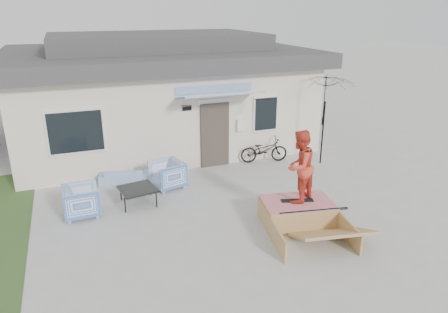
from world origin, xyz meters
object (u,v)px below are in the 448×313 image
object	(u,v)px
coffee_table	(138,196)
skater	(300,165)
bicycle	(264,147)
skateboard	(297,200)
loveseat	(125,174)
skate_ramp	(297,212)
patio_umbrella	(324,112)
armchair_right	(167,173)
armchair_left	(81,200)

from	to	relation	value
coffee_table	skater	distance (m)	4.34
bicycle	skateboard	bearing A→B (deg)	176.11
loveseat	skateboard	distance (m)	5.30
loveseat	skateboard	size ratio (longest dim) A/B	1.85
skate_ramp	loveseat	bearing A→B (deg)	142.25
skater	patio_umbrella	bearing A→B (deg)	-159.67
bicycle	skateboard	xyz separation A→B (m)	(-1.10, -4.05, 0.06)
coffee_table	skater	xyz separation A→B (m)	(3.42, -2.36, 1.25)
loveseat	armchair_right	distance (m)	1.38
armchair_right	loveseat	bearing A→B (deg)	-139.72
bicycle	coffee_table	bearing A→B (deg)	121.81
skate_ramp	skater	size ratio (longest dim) A/B	1.26
coffee_table	armchair_right	bearing A→B (deg)	37.93
skater	bicycle	bearing A→B (deg)	-133.96
loveseat	skate_ramp	size ratio (longest dim) A/B	0.66
armchair_left	armchair_right	world-z (taller)	armchair_right
bicycle	armchair_left	bearing A→B (deg)	118.73
loveseat	armchair_left	size ratio (longest dim) A/B	1.66
coffee_table	armchair_left	bearing A→B (deg)	-173.06
coffee_table	skateboard	bearing A→B (deg)	-34.58
coffee_table	patio_umbrella	xyz separation A→B (m)	(6.26, 0.91, 1.53)
loveseat	skateboard	world-z (taller)	skateboard
patio_umbrella	armchair_left	bearing A→B (deg)	-171.97
coffee_table	skater	world-z (taller)	skater
loveseat	patio_umbrella	size ratio (longest dim) A/B	0.66
armchair_left	armchair_right	xyz separation A→B (m)	(2.40, 0.94, 0.00)
bicycle	armchair_right	bearing A→B (deg)	115.97
coffee_table	patio_umbrella	size ratio (longest dim) A/B	0.41
loveseat	patio_umbrella	distance (m)	6.58
armchair_right	skate_ramp	bearing A→B (deg)	23.63
skate_ramp	skater	distance (m)	1.20
armchair_left	bicycle	size ratio (longest dim) A/B	0.55
skateboard	armchair_right	bearing A→B (deg)	145.03
skateboard	skater	size ratio (longest dim) A/B	0.45
armchair_right	armchair_left	bearing A→B (deg)	-82.46
loveseat	skater	xyz separation A→B (m)	(3.55, -3.93, 1.19)
armchair_right	bicycle	distance (m)	3.66
skateboard	armchair_left	bearing A→B (deg)	172.75
loveseat	bicycle	distance (m)	4.66
bicycle	patio_umbrella	bearing A→B (deg)	-102.95
armchair_right	coffee_table	bearing A→B (deg)	-65.85
loveseat	armchair_right	bearing A→B (deg)	158.33
skate_ramp	bicycle	bearing A→B (deg)	85.47
loveseat	skater	size ratio (longest dim) A/B	0.83
coffee_table	skateboard	size ratio (longest dim) A/B	1.14
bicycle	skate_ramp	xyz separation A→B (m)	(-1.11, -4.10, -0.24)
loveseat	armchair_right	world-z (taller)	armchair_right
armchair_left	skateboard	size ratio (longest dim) A/B	1.11
armchair_right	skate_ramp	size ratio (longest dim) A/B	0.40
armchair_right	skater	size ratio (longest dim) A/B	0.50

